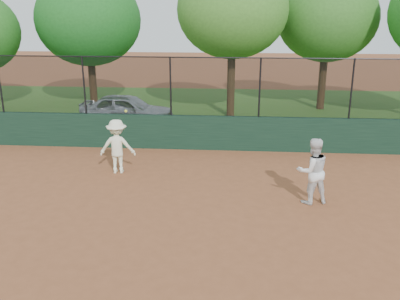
# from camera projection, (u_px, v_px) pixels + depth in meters

# --- Properties ---
(ground) EXTENTS (80.00, 80.00, 0.00)m
(ground) POSITION_uv_depth(u_px,v_px,m) (157.00, 230.00, 10.01)
(ground) COLOR brown
(ground) RESTS_ON ground
(back_wall) EXTENTS (26.00, 0.20, 1.20)m
(back_wall) POSITION_uv_depth(u_px,v_px,m) (186.00, 132.00, 15.51)
(back_wall) COLOR #173323
(back_wall) RESTS_ON ground
(grass_strip) EXTENTS (36.00, 12.00, 0.01)m
(grass_strip) POSITION_uv_depth(u_px,v_px,m) (199.00, 111.00, 21.39)
(grass_strip) COLOR #2A5219
(grass_strip) RESTS_ON ground
(parked_car) EXTENTS (3.97, 1.82, 1.32)m
(parked_car) POSITION_uv_depth(u_px,v_px,m) (127.00, 110.00, 18.61)
(parked_car) COLOR #A7ACB1
(parked_car) RESTS_ON ground
(player_second) EXTENTS (0.97, 0.85, 1.71)m
(player_second) POSITION_uv_depth(u_px,v_px,m) (312.00, 171.00, 11.16)
(player_second) COLOR white
(player_second) RESTS_ON ground
(player_main) EXTENTS (1.10, 0.69, 2.01)m
(player_main) POSITION_uv_depth(u_px,v_px,m) (117.00, 146.00, 13.23)
(player_main) COLOR white
(player_main) RESTS_ON ground
(fence_assembly) EXTENTS (26.00, 0.06, 2.00)m
(fence_assembly) POSITION_uv_depth(u_px,v_px,m) (184.00, 86.00, 15.01)
(fence_assembly) COLOR black
(fence_assembly) RESTS_ON back_wall
(tree_1) EXTENTS (4.98, 4.53, 6.33)m
(tree_1) POSITION_uv_depth(u_px,v_px,m) (88.00, 20.00, 20.97)
(tree_1) COLOR #3C2615
(tree_1) RESTS_ON ground
(tree_2) EXTENTS (4.78, 4.34, 6.71)m
(tree_2) POSITION_uv_depth(u_px,v_px,m) (233.00, 10.00, 18.91)
(tree_2) COLOR #432C17
(tree_2) RESTS_ON ground
(tree_3) EXTENTS (4.62, 4.20, 6.25)m
(tree_3) POSITION_uv_depth(u_px,v_px,m) (327.00, 18.00, 20.48)
(tree_3) COLOR #3F2815
(tree_3) RESTS_ON ground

